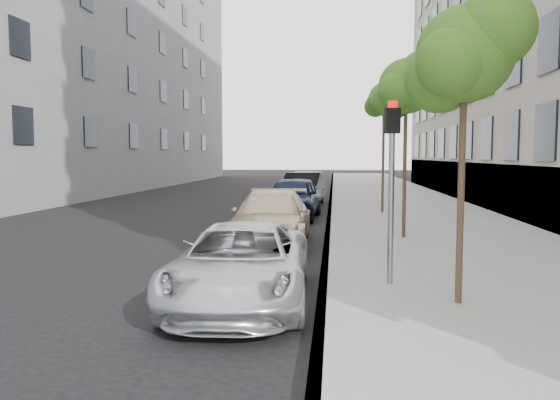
# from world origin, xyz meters

# --- Properties ---
(ground) EXTENTS (160.00, 160.00, 0.00)m
(ground) POSITION_xyz_m (0.00, 0.00, 0.00)
(ground) COLOR black
(ground) RESTS_ON ground
(sidewalk) EXTENTS (6.40, 72.00, 0.14)m
(sidewalk) POSITION_xyz_m (4.30, 24.00, 0.07)
(sidewalk) COLOR gray
(sidewalk) RESTS_ON ground
(curb) EXTENTS (0.15, 72.00, 0.14)m
(curb) POSITION_xyz_m (1.18, 24.00, 0.07)
(curb) COLOR #9E9B93
(curb) RESTS_ON ground
(tree_near) EXTENTS (1.73, 1.53, 4.49)m
(tree_near) POSITION_xyz_m (3.23, 1.50, 3.77)
(tree_near) COLOR #38281C
(tree_near) RESTS_ON sidewalk
(tree_mid) EXTENTS (1.77, 1.57, 4.86)m
(tree_mid) POSITION_xyz_m (3.23, 8.00, 4.12)
(tree_mid) COLOR #38281C
(tree_mid) RESTS_ON sidewalk
(tree_far) EXTENTS (1.53, 1.33, 5.12)m
(tree_far) POSITION_xyz_m (3.23, 14.50, 4.49)
(tree_far) COLOR #38281C
(tree_far) RESTS_ON sidewalk
(signal_pole) EXTENTS (0.26, 0.21, 3.09)m
(signal_pole) POSITION_xyz_m (2.31, 2.64, 2.07)
(signal_pole) COLOR #939699
(signal_pole) RESTS_ON sidewalk
(minivan) EXTENTS (2.22, 4.51, 1.23)m
(minivan) POSITION_xyz_m (-0.10, 1.67, 0.62)
(minivan) COLOR silver
(minivan) RESTS_ON ground
(suv) EXTENTS (1.99, 4.80, 1.39)m
(suv) POSITION_xyz_m (-0.27, 7.25, 0.69)
(suv) COLOR #CAB190
(suv) RESTS_ON ground
(sedan_blue) EXTENTS (2.10, 4.64, 1.54)m
(sedan_blue) POSITION_xyz_m (-0.15, 13.27, 0.77)
(sedan_blue) COLOR black
(sedan_blue) RESTS_ON ground
(sedan_black) EXTENTS (1.99, 4.72, 1.52)m
(sedan_black) POSITION_xyz_m (-0.10, 18.44, 0.76)
(sedan_black) COLOR black
(sedan_black) RESTS_ON ground
(sedan_rear) EXTENTS (2.41, 4.94, 1.38)m
(sedan_rear) POSITION_xyz_m (-0.51, 25.27, 0.69)
(sedan_rear) COLOR #9A9EA2
(sedan_rear) RESTS_ON ground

